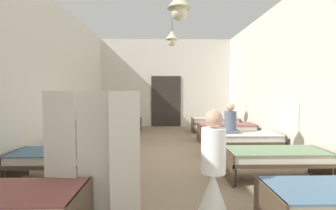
# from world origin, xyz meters

# --- Properties ---
(ground_plane) EXTENTS (6.73, 11.14, 0.10)m
(ground_plane) POSITION_xyz_m (0.00, 0.00, -0.05)
(ground_plane) COLOR #8C755B
(room_shell) EXTENTS (6.53, 10.74, 4.14)m
(room_shell) POSITION_xyz_m (0.00, 1.30, 2.07)
(room_shell) COLOR silver
(room_shell) RESTS_ON ground
(bed_left_row_1) EXTENTS (1.90, 0.84, 0.57)m
(bed_left_row_1) POSITION_xyz_m (-2.01, -1.83, 0.44)
(bed_left_row_1) COLOR #473828
(bed_left_row_1) RESTS_ON ground
(bed_right_row_1) EXTENTS (1.90, 0.84, 0.57)m
(bed_right_row_1) POSITION_xyz_m (2.01, -1.83, 0.44)
(bed_right_row_1) COLOR #473828
(bed_right_row_1) RESTS_ON ground
(bed_left_row_2) EXTENTS (1.90, 0.84, 0.57)m
(bed_left_row_2) POSITION_xyz_m (-2.01, 0.00, 0.44)
(bed_left_row_2) COLOR #473828
(bed_left_row_2) RESTS_ON ground
(bed_right_row_2) EXTENTS (1.90, 0.84, 0.57)m
(bed_right_row_2) POSITION_xyz_m (2.01, 0.00, 0.44)
(bed_right_row_2) COLOR #473828
(bed_right_row_2) RESTS_ON ground
(bed_left_row_3) EXTENTS (1.90, 0.84, 0.57)m
(bed_left_row_3) POSITION_xyz_m (-2.01, 1.83, 0.44)
(bed_left_row_3) COLOR #473828
(bed_left_row_3) RESTS_ON ground
(bed_right_row_3) EXTENTS (1.90, 0.84, 0.57)m
(bed_right_row_3) POSITION_xyz_m (2.01, 1.83, 0.44)
(bed_right_row_3) COLOR #473828
(bed_right_row_3) RESTS_ON ground
(bed_left_row_4) EXTENTS (1.90, 0.84, 0.57)m
(bed_left_row_4) POSITION_xyz_m (-2.01, 3.66, 0.44)
(bed_left_row_4) COLOR #473828
(bed_left_row_4) RESTS_ON ground
(bed_right_row_4) EXTENTS (1.90, 0.84, 0.57)m
(bed_right_row_4) POSITION_xyz_m (2.01, 3.66, 0.44)
(bed_right_row_4) COLOR #473828
(bed_right_row_4) RESTS_ON ground
(nurse_near_aisle) EXTENTS (0.52, 0.52, 1.49)m
(nurse_near_aisle) POSITION_xyz_m (0.47, -3.47, 0.53)
(nurse_near_aisle) COLOR white
(nurse_near_aisle) RESTS_ON ground
(patient_seated_primary) EXTENTS (0.44, 0.44, 0.80)m
(patient_seated_primary) POSITION_xyz_m (1.66, 0.08, 0.87)
(patient_seated_primary) COLOR #515B70
(patient_seated_primary) RESTS_ON bed_right_row_2
(patient_seated_secondary) EXTENTS (0.44, 0.44, 0.80)m
(patient_seated_secondary) POSITION_xyz_m (-1.66, -1.84, 0.87)
(patient_seated_secondary) COLOR gray
(patient_seated_secondary) RESTS_ON bed_left_row_1
(privacy_screen) EXTENTS (1.24, 0.23, 1.70)m
(privacy_screen) POSITION_xyz_m (-1.06, -3.22, 0.85)
(privacy_screen) COLOR silver
(privacy_screen) RESTS_ON ground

